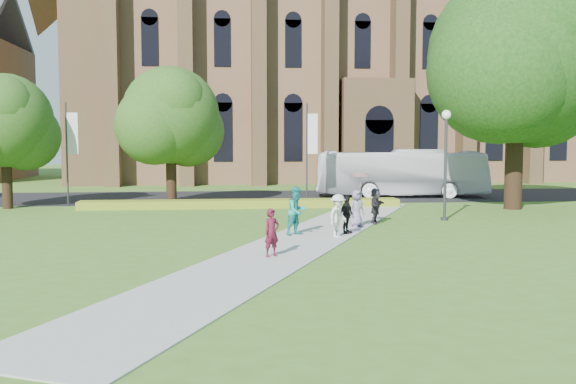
{
  "coord_description": "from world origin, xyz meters",
  "views": [
    {
      "loc": [
        -2.99,
        -23.0,
        3.82
      ],
      "look_at": [
        -0.24,
        4.26,
        1.6
      ],
      "focal_mm": 40.0,
      "sensor_mm": 36.0,
      "label": 1
    }
  ],
  "objects": [
    {
      "name": "parasol",
      "position": [
        2.98,
        4.53,
        2.0
      ],
      "size": [
        0.98,
        0.98,
        0.72
      ],
      "primitive_type": "imported",
      "rotation": [
        0.0,
        0.0,
        0.23
      ],
      "color": "#D495B3",
      "rests_on": "pedestrian_4"
    },
    {
      "name": "banner_pole_1",
      "position": [
        -11.89,
        15.2,
        3.39
      ],
      "size": [
        0.7,
        0.1,
        6.0
      ],
      "color": "#38383D",
      "rests_on": "ground"
    },
    {
      "name": "pedestrian_4",
      "position": [
        2.8,
        4.43,
        0.84
      ],
      "size": [
        0.93,
        0.84,
        1.6
      ],
      "primitive_type": "imported",
      "rotation": [
        0.0,
        0.0,
        0.55
      ],
      "color": "slate",
      "rests_on": "footpath"
    },
    {
      "name": "large_tree",
      "position": [
        13.0,
        11.0,
        8.37
      ],
      "size": [
        9.6,
        9.6,
        13.2
      ],
      "color": "#332114",
      "rests_on": "ground"
    },
    {
      "name": "pedestrian_5",
      "position": [
        3.91,
        5.53,
        0.84
      ],
      "size": [
        1.13,
        1.53,
        1.61
      ],
      "primitive_type": "imported",
      "rotation": [
        0.0,
        0.0,
        1.07
      ],
      "color": "#2D2A33",
      "rests_on": "footpath"
    },
    {
      "name": "banner_pole_0",
      "position": [
        2.11,
        15.2,
        3.39
      ],
      "size": [
        0.7,
        0.1,
        6.0
      ],
      "color": "#38383D",
      "rests_on": "ground"
    },
    {
      "name": "footpath",
      "position": [
        0.0,
        1.0,
        0.02
      ],
      "size": [
        15.58,
        28.54,
        0.04
      ],
      "primitive_type": "cube",
      "rotation": [
        0.0,
        0.0,
        -0.44
      ],
      "color": "#B2B2A8",
      "rests_on": "ground"
    },
    {
      "name": "streetlamp",
      "position": [
        7.5,
        6.5,
        3.3
      ],
      "size": [
        0.44,
        0.44,
        5.24
      ],
      "color": "#38383D",
      "rests_on": "ground"
    },
    {
      "name": "road",
      "position": [
        0.0,
        20.0,
        0.01
      ],
      "size": [
        160.0,
        10.0,
        0.02
      ],
      "primitive_type": "cube",
      "color": "black",
      "rests_on": "ground"
    },
    {
      "name": "pedestrian_2",
      "position": [
        1.43,
        1.42,
        0.88
      ],
      "size": [
        1.18,
        1.24,
        1.69
      ],
      "primitive_type": "imported",
      "rotation": [
        0.0,
        0.0,
        0.87
      ],
      "color": "silver",
      "rests_on": "footpath"
    },
    {
      "name": "pedestrian_1",
      "position": [
        -0.09,
        2.24,
        1.0
      ],
      "size": [
        1.19,
        1.14,
        1.93
      ],
      "primitive_type": "imported",
      "rotation": [
        0.0,
        0.0,
        0.62
      ],
      "color": "teal",
      "rests_on": "footpath"
    },
    {
      "name": "ground",
      "position": [
        0.0,
        0.0,
        0.0
      ],
      "size": [
        160.0,
        160.0,
        0.0
      ],
      "primitive_type": "plane",
      "color": "#466C20",
      "rests_on": "ground"
    },
    {
      "name": "cathedral",
      "position": [
        10.0,
        39.73,
        12.98
      ],
      "size": [
        52.6,
        18.25,
        28.0
      ],
      "color": "brown",
      "rests_on": "ground"
    },
    {
      "name": "street_tree_0",
      "position": [
        -15.0,
        14.0,
        4.87
      ],
      "size": [
        5.2,
        5.2,
        7.5
      ],
      "color": "#332114",
      "rests_on": "ground"
    },
    {
      "name": "tour_coach",
      "position": [
        8.87,
        19.02,
        1.61
      ],
      "size": [
        11.66,
        3.93,
        3.18
      ],
      "primitive_type": "imported",
      "rotation": [
        0.0,
        0.0,
        1.46
      ],
      "color": "white",
      "rests_on": "road"
    },
    {
      "name": "pedestrian_0",
      "position": [
        -1.45,
        -2.42,
        0.83
      ],
      "size": [
        0.68,
        0.62,
        1.57
      ],
      "primitive_type": "imported",
      "rotation": [
        0.0,
        0.0,
        0.56
      ],
      "color": "#551325",
      "rests_on": "footpath"
    },
    {
      "name": "pedestrian_3",
      "position": [
        1.95,
        2.41,
        0.81
      ],
      "size": [
        0.88,
        0.94,
        1.55
      ],
      "primitive_type": "imported",
      "rotation": [
        0.0,
        0.0,
        0.86
      ],
      "color": "black",
      "rests_on": "footpath"
    },
    {
      "name": "flower_hedge",
      "position": [
        -2.0,
        13.2,
        0.23
      ],
      "size": [
        18.0,
        1.4,
        0.45
      ],
      "primitive_type": "cube",
      "color": "gold",
      "rests_on": "ground"
    },
    {
      "name": "street_tree_1",
      "position": [
        -6.0,
        14.5,
        5.22
      ],
      "size": [
        5.6,
        5.6,
        8.05
      ],
      "color": "#332114",
      "rests_on": "ground"
    }
  ]
}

